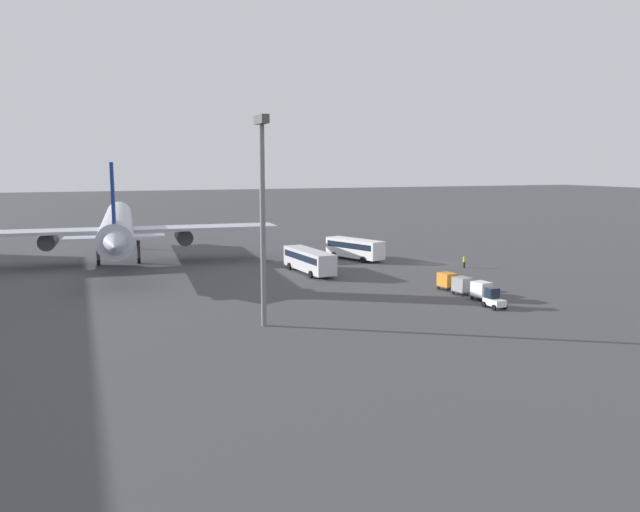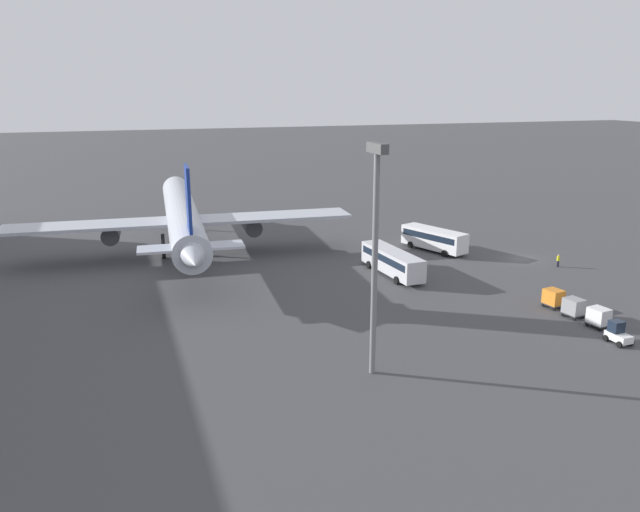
{
  "view_description": "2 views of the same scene",
  "coord_description": "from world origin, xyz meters",
  "px_view_note": "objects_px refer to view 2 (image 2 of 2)",
  "views": [
    {
      "loc": [
        -81.46,
        50.22,
        14.95
      ],
      "look_at": [
        -5.88,
        20.88,
        3.11
      ],
      "focal_mm": 35.0,
      "sensor_mm": 36.0,
      "label": 1
    },
    {
      "loc": [
        -71.08,
        54.52,
        23.6
      ],
      "look_at": [
        1.73,
        29.54,
        2.64
      ],
      "focal_mm": 35.0,
      "sensor_mm": 36.0,
      "label": 2
    }
  ],
  "objects_px": {
    "airplane": "(182,216)",
    "baggage_tug": "(618,333)",
    "cargo_cart_grey": "(574,307)",
    "cargo_cart_white": "(599,316)",
    "cargo_cart_orange": "(553,297)",
    "shuttle_bus_near": "(434,238)",
    "shuttle_bus_far": "(392,260)",
    "worker_person": "(558,261)"
  },
  "relations": [
    {
      "from": "shuttle_bus_near",
      "to": "baggage_tug",
      "type": "bearing_deg",
      "value": 158.84
    },
    {
      "from": "baggage_tug",
      "to": "worker_person",
      "type": "relative_size",
      "value": 1.4
    },
    {
      "from": "cargo_cart_white",
      "to": "shuttle_bus_near",
      "type": "bearing_deg",
      "value": 1.27
    },
    {
      "from": "baggage_tug",
      "to": "cargo_cart_white",
      "type": "bearing_deg",
      "value": -18.21
    },
    {
      "from": "shuttle_bus_far",
      "to": "cargo_cart_grey",
      "type": "bearing_deg",
      "value": -154.3
    },
    {
      "from": "airplane",
      "to": "worker_person",
      "type": "height_order",
      "value": "airplane"
    },
    {
      "from": "baggage_tug",
      "to": "cargo_cart_orange",
      "type": "bearing_deg",
      "value": -5.73
    },
    {
      "from": "shuttle_bus_far",
      "to": "cargo_cart_grey",
      "type": "height_order",
      "value": "shuttle_bus_far"
    },
    {
      "from": "baggage_tug",
      "to": "worker_person",
      "type": "height_order",
      "value": "baggage_tug"
    },
    {
      "from": "shuttle_bus_far",
      "to": "worker_person",
      "type": "relative_size",
      "value": 7.11
    },
    {
      "from": "baggage_tug",
      "to": "cargo_cart_white",
      "type": "height_order",
      "value": "baggage_tug"
    },
    {
      "from": "shuttle_bus_near",
      "to": "worker_person",
      "type": "distance_m",
      "value": 17.59
    },
    {
      "from": "cargo_cart_grey",
      "to": "cargo_cart_orange",
      "type": "xyz_separation_m",
      "value": [
        3.19,
        0.01,
        0.0
      ]
    },
    {
      "from": "airplane",
      "to": "cargo_cart_orange",
      "type": "distance_m",
      "value": 51.01
    },
    {
      "from": "cargo_cart_orange",
      "to": "baggage_tug",
      "type": "bearing_deg",
      "value": 175.96
    },
    {
      "from": "cargo_cart_white",
      "to": "cargo_cart_grey",
      "type": "xyz_separation_m",
      "value": [
        3.19,
        0.38,
        0.0
      ]
    },
    {
      "from": "shuttle_bus_near",
      "to": "cargo_cart_white",
      "type": "bearing_deg",
      "value": 160.71
    },
    {
      "from": "worker_person",
      "to": "cargo_cart_orange",
      "type": "distance_m",
      "value": 17.41
    },
    {
      "from": "baggage_tug",
      "to": "worker_person",
      "type": "xyz_separation_m",
      "value": [
        23.26,
        -12.11,
        -0.07
      ]
    },
    {
      "from": "baggage_tug",
      "to": "cargo_cart_grey",
      "type": "height_order",
      "value": "baggage_tug"
    },
    {
      "from": "airplane",
      "to": "baggage_tug",
      "type": "xyz_separation_m",
      "value": [
        -46.29,
        -34.95,
        -4.8
      ]
    },
    {
      "from": "shuttle_bus_far",
      "to": "cargo_cart_grey",
      "type": "xyz_separation_m",
      "value": [
        -20.32,
        -11.47,
        -0.75
      ]
    },
    {
      "from": "shuttle_bus_near",
      "to": "cargo_cart_orange",
      "type": "xyz_separation_m",
      "value": [
        -26.23,
        -0.33,
        -0.77
      ]
    },
    {
      "from": "baggage_tug",
      "to": "cargo_cart_orange",
      "type": "xyz_separation_m",
      "value": [
        10.1,
        -0.71,
        0.25
      ]
    },
    {
      "from": "airplane",
      "to": "worker_person",
      "type": "xyz_separation_m",
      "value": [
        -23.03,
        -47.06,
        -4.87
      ]
    },
    {
      "from": "cargo_cart_grey",
      "to": "cargo_cart_orange",
      "type": "height_order",
      "value": "same"
    },
    {
      "from": "shuttle_bus_far",
      "to": "cargo_cart_grey",
      "type": "relative_size",
      "value": 5.55
    },
    {
      "from": "cargo_cart_white",
      "to": "cargo_cart_orange",
      "type": "xyz_separation_m",
      "value": [
        6.38,
        0.39,
        0.0
      ]
    },
    {
      "from": "baggage_tug",
      "to": "cargo_cart_white",
      "type": "distance_m",
      "value": 3.89
    },
    {
      "from": "shuttle_bus_near",
      "to": "shuttle_bus_far",
      "type": "distance_m",
      "value": 14.38
    },
    {
      "from": "cargo_cart_white",
      "to": "baggage_tug",
      "type": "bearing_deg",
      "value": 163.48
    },
    {
      "from": "baggage_tug",
      "to": "cargo_cart_white",
      "type": "relative_size",
      "value": 1.09
    },
    {
      "from": "cargo_cart_orange",
      "to": "shuttle_bus_near",
      "type": "bearing_deg",
      "value": 0.73
    },
    {
      "from": "shuttle_bus_far",
      "to": "shuttle_bus_near",
      "type": "bearing_deg",
      "value": -54.45
    },
    {
      "from": "airplane",
      "to": "worker_person",
      "type": "distance_m",
      "value": 52.62
    },
    {
      "from": "shuttle_bus_near",
      "to": "baggage_tug",
      "type": "relative_size",
      "value": 4.49
    },
    {
      "from": "airplane",
      "to": "baggage_tug",
      "type": "bearing_deg",
      "value": -138.8
    },
    {
      "from": "shuttle_bus_near",
      "to": "cargo_cart_grey",
      "type": "bearing_deg",
      "value": 160.11
    },
    {
      "from": "airplane",
      "to": "cargo_cart_white",
      "type": "bearing_deg",
      "value": -135.59
    },
    {
      "from": "worker_person",
      "to": "cargo_cart_white",
      "type": "distance_m",
      "value": 22.43
    },
    {
      "from": "cargo_cart_white",
      "to": "cargo_cart_grey",
      "type": "height_order",
      "value": "same"
    },
    {
      "from": "shuttle_bus_near",
      "to": "shuttle_bus_far",
      "type": "xyz_separation_m",
      "value": [
        -9.11,
        11.13,
        -0.03
      ]
    }
  ]
}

